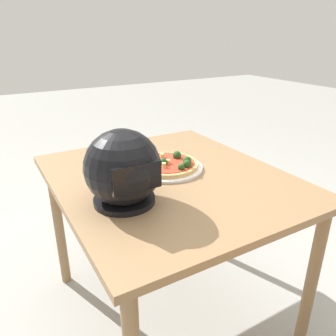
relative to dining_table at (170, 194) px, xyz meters
The scene contains 5 objects.
ground_plane 0.66m from the dining_table, ahead, with size 14.00×14.00×0.00m, color #9E9E99.
dining_table is the anchor object (origin of this frame).
pizza_plate 0.12m from the dining_table, 110.15° to the right, with size 0.32×0.32×0.01m, color white.
pizza 0.14m from the dining_table, 115.12° to the right, with size 0.28×0.28×0.05m.
motorcycle_helmet 0.36m from the dining_table, 25.06° to the left, with size 0.27×0.27×0.27m.
Camera 1 is at (0.65, 1.11, 1.32)m, focal length 35.36 mm.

